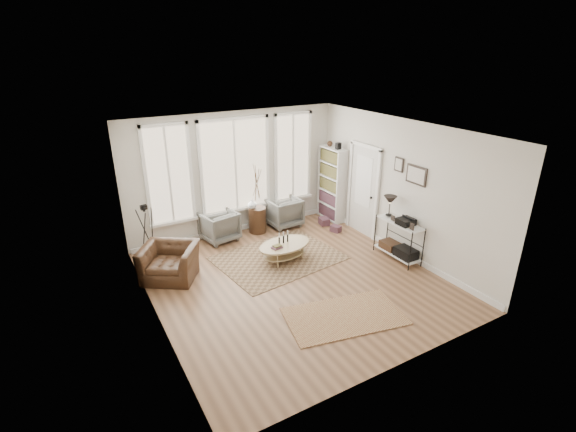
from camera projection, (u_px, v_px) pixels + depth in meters
room at (295, 212)px, 7.62m from camera, size 5.50×5.54×2.90m
bay_window at (235, 168)px, 9.70m from camera, size 4.14×0.12×2.24m
door at (363, 188)px, 9.81m from camera, size 0.09×1.06×2.22m
bookcase at (332, 184)px, 10.68m from camera, size 0.31×0.85×2.06m
low_shelf at (398, 236)px, 8.80m from camera, size 0.38×1.08×1.30m
wall_art at (412, 172)px, 8.39m from camera, size 0.04×0.88×0.44m
rug_main at (279, 258)px, 8.97m from camera, size 2.72×2.18×0.01m
rug_runner at (344, 316)px, 7.03m from camera, size 2.15×1.47×0.01m
coffee_table at (284, 248)px, 8.79m from camera, size 1.29×0.93×0.55m
armchair_left at (219, 226)px, 9.69m from camera, size 0.87×0.89×0.70m
armchair_right at (283, 212)px, 10.48m from camera, size 0.81×0.84×0.73m
side_table at (257, 199)px, 9.93m from camera, size 0.42×0.42×1.76m
vase at (252, 204)px, 9.94m from camera, size 0.26×0.26×0.23m
accent_chair at (170, 262)px, 8.11m from camera, size 1.36×1.32×0.67m
tripod_camera at (148, 236)px, 8.60m from camera, size 0.45×0.45×1.28m
book_stack_near at (324, 221)px, 10.62m from camera, size 0.27×0.31×0.18m
book_stack_far at (336, 229)px, 10.22m from camera, size 0.26×0.29×0.15m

